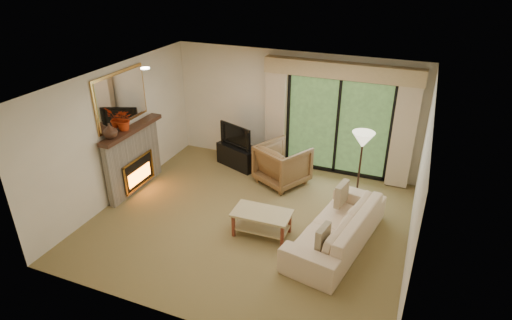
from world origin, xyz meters
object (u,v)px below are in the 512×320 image
at_px(armchair, 283,164).
at_px(sofa, 337,227).
at_px(coffee_table, 262,223).
at_px(media_console, 239,156).

bearing_deg(armchair, sofa, 159.89).
relative_size(armchair, coffee_table, 0.94).
relative_size(sofa, coffee_table, 2.36).
xyz_separation_m(media_console, armchair, (1.18, -0.37, 0.18)).
bearing_deg(coffee_table, armchair, 96.51).
relative_size(media_console, coffee_table, 1.00).
relative_size(media_console, sofa, 0.42).
bearing_deg(armchair, media_console, 10.08).
distance_m(armchair, sofa, 2.26).
height_order(sofa, coffee_table, sofa).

